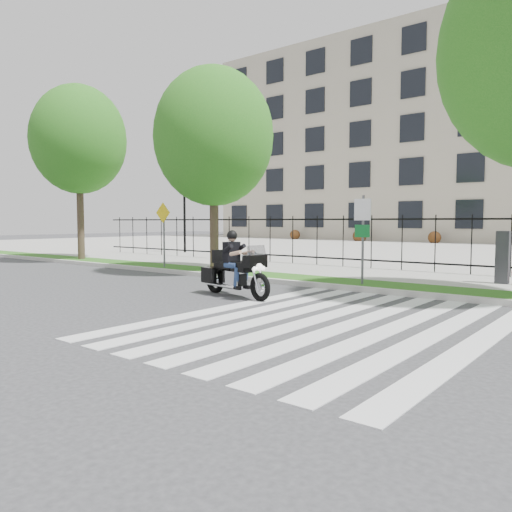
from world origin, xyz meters
The scene contains 13 objects.
ground centered at (0.00, 0.00, 0.00)m, with size 120.00×120.00×0.00m, color #323234.
curb centered at (0.00, 4.10, 0.07)m, with size 60.00×0.20×0.15m, color #BAB9AF.
grass_verge centered at (0.00, 4.95, 0.07)m, with size 60.00×1.50×0.15m, color #2A5A16.
sidewalk centered at (0.00, 7.45, 0.07)m, with size 60.00×3.50×0.15m, color gray.
plaza centered at (0.00, 25.00, 0.05)m, with size 80.00×34.00×0.10m, color gray.
crosswalk_stripes centered at (4.83, 0.00, 0.01)m, with size 5.70×8.00×0.01m, color silver, non-canonical shape.
iron_fence centered at (0.00, 9.20, 1.15)m, with size 30.00×0.06×2.00m, color black, non-canonical shape.
lamp_post_left centered at (-12.00, 12.00, 3.21)m, with size 1.06×0.70×4.25m.
street_tree_0 centered at (-11.55, 4.95, 5.70)m, with size 4.37×4.37×8.08m.
street_tree_1 centered at (-2.93, 4.95, 4.93)m, with size 4.30×4.30×7.27m.
sign_pole_regulatory centered at (3.15, 4.58, 1.74)m, with size 0.50×0.09×2.50m.
sign_pole_warning centered at (-5.26, 4.58, 1.74)m, with size 0.78×0.09×2.49m.
motorcycle_rider centered at (1.25, 1.34, 0.68)m, with size 2.61×1.07×2.04m.
Camera 1 is at (9.56, -8.20, 1.92)m, focal length 35.00 mm.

